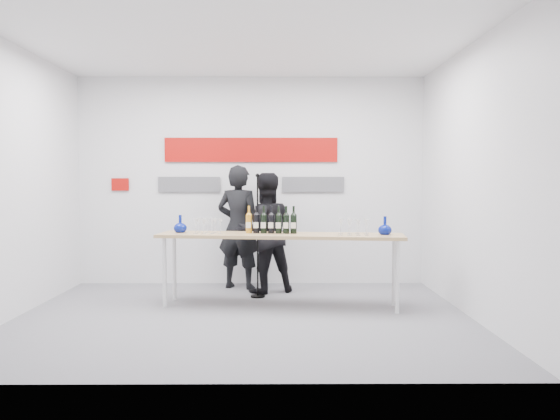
{
  "coord_description": "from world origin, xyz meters",
  "views": [
    {
      "loc": [
        0.37,
        -5.95,
        1.49
      ],
      "look_at": [
        0.41,
        0.6,
        1.15
      ],
      "focal_mm": 35.0,
      "sensor_mm": 36.0,
      "label": 1
    }
  ],
  "objects": [
    {
      "name": "wine_bottles",
      "position": [
        0.3,
        0.56,
        1.04
      ],
      "size": [
        0.62,
        0.15,
        0.33
      ],
      "rotation": [
        0.0,
        0.0,
        -0.12
      ],
      "color": "#BF7F19",
      "rests_on": "tasting_table"
    },
    {
      "name": "tasting_table",
      "position": [
        0.41,
        0.5,
        0.81
      ],
      "size": [
        2.95,
        0.92,
        0.87
      ],
      "rotation": [
        0.0,
        0.0,
        -0.12
      ],
      "color": "tan",
      "rests_on": "ground"
    },
    {
      "name": "decanter_left",
      "position": [
        -0.81,
        0.68,
        0.98
      ],
      "size": [
        0.16,
        0.16,
        0.21
      ],
      "primitive_type": null,
      "color": "navy",
      "rests_on": "tasting_table"
    },
    {
      "name": "back_wall",
      "position": [
        0.0,
        2.0,
        1.5
      ],
      "size": [
        5.0,
        0.04,
        3.0
      ],
      "primitive_type": "cube",
      "color": "silver",
      "rests_on": "ground"
    },
    {
      "name": "mic_stand",
      "position": [
        0.12,
        1.03,
        0.49
      ],
      "size": [
        0.19,
        0.19,
        1.6
      ],
      "rotation": [
        0.0,
        0.0,
        0.28
      ],
      "color": "black",
      "rests_on": "ground"
    },
    {
      "name": "glasses_right",
      "position": [
        1.27,
        0.4,
        0.96
      ],
      "size": [
        0.38,
        0.26,
        0.18
      ],
      "color": "silver",
      "rests_on": "tasting_table"
    },
    {
      "name": "ground",
      "position": [
        0.0,
        0.0,
        0.0
      ],
      "size": [
        5.0,
        5.0,
        0.0
      ],
      "primitive_type": "plane",
      "color": "slate",
      "rests_on": "ground"
    },
    {
      "name": "presenter_left",
      "position": [
        -0.16,
        1.63,
        0.86
      ],
      "size": [
        0.72,
        0.58,
        1.72
      ],
      "primitive_type": "imported",
      "rotation": [
        0.0,
        0.0,
        2.84
      ],
      "color": "black",
      "rests_on": "ground"
    },
    {
      "name": "presenter_right",
      "position": [
        0.21,
        1.35,
        0.8
      ],
      "size": [
        0.94,
        0.84,
        1.61
      ],
      "primitive_type": "imported",
      "rotation": [
        0.0,
        0.0,
        3.5
      ],
      "color": "black",
      "rests_on": "ground"
    },
    {
      "name": "decanter_right",
      "position": [
        1.64,
        0.4,
        0.98
      ],
      "size": [
        0.16,
        0.16,
        0.21
      ],
      "primitive_type": null,
      "color": "navy",
      "rests_on": "tasting_table"
    },
    {
      "name": "signage",
      "position": [
        -0.06,
        1.97,
        1.81
      ],
      "size": [
        3.38,
        0.02,
        0.79
      ],
      "color": "#A50B07",
      "rests_on": "back_wall"
    },
    {
      "name": "glasses_left",
      "position": [
        -0.46,
        0.59,
        0.96
      ],
      "size": [
        0.36,
        0.26,
        0.18
      ],
      "color": "silver",
      "rests_on": "tasting_table"
    }
  ]
}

